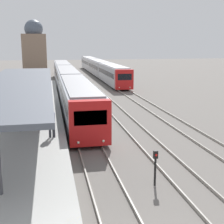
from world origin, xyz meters
The scene contains 6 objects.
platform_canopy centered at (-4.12, 12.53, 3.93)m, with size 4.00×21.11×3.09m.
person_on_platform centered at (-2.27, 10.85, 1.91)m, with size 0.40×0.22×1.66m.
train_near centered at (0.00, 33.57, 1.74)m, with size 2.54×45.54×3.15m.
train_far centered at (7.54, 55.28, 1.69)m, with size 2.47×43.87×3.05m.
signal_post_near centered at (2.22, 5.59, 1.03)m, with size 0.20×0.21×1.65m.
distant_domed_building centered at (-5.00, 59.98, 5.17)m, with size 4.78×4.78×11.06m.
Camera 1 is at (-2.27, -6.90, 6.29)m, focal length 50.00 mm.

